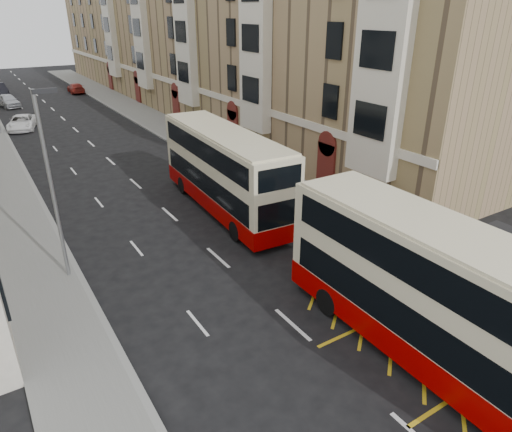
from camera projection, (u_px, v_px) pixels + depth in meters
ground at (369, 393)px, 14.11m from camera, size 200.00×200.00×0.00m
pavement_right at (193, 140)px, 41.07m from camera, size 4.00×120.00×0.15m
pavement_left at (1, 170)px, 33.55m from camera, size 3.00×120.00×0.15m
kerb_right at (172, 143)px, 40.10m from camera, size 0.25×120.00×0.15m
kerb_left at (23, 166)px, 34.27m from camera, size 0.25×120.00×0.15m
road_markings at (65, 120)px, 48.77m from camera, size 10.00×110.00×0.01m
terrace_right at (187, 40)px, 53.16m from camera, size 10.75×79.00×15.25m
guard_railing at (379, 244)px, 21.22m from camera, size 0.06×6.56×1.01m
street_lamp_near at (51, 178)px, 18.35m from camera, size 0.93×0.18×8.00m
double_decker_front at (442, 300)px, 14.38m from camera, size 2.94×12.23×4.86m
double_decker_rear at (225, 171)px, 25.99m from camera, size 3.41×12.05×4.75m
pedestrian_far at (404, 237)px, 21.44m from camera, size 1.12×0.54×1.85m
white_van at (22, 122)px, 44.74m from camera, size 3.52×5.40×1.38m
car_silver at (8, 101)px, 54.88m from camera, size 2.66×4.87×1.57m
car_red at (76, 88)px, 64.37m from camera, size 2.10×4.69×1.34m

